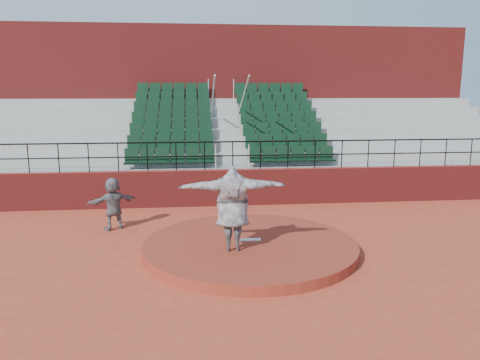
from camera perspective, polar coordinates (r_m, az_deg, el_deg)
name	(u,v)px	position (r m, az deg, el deg)	size (l,w,h in m)	color
ground	(250,251)	(12.24, 1.23, -8.68)	(90.00, 90.00, 0.00)	#A93D26
pitchers_mound	(250,247)	(12.20, 1.23, -8.13)	(5.50, 5.50, 0.25)	maroon
pitching_rubber	(249,240)	(12.29, 1.15, -7.28)	(0.60, 0.15, 0.03)	white
boundary_wall	(233,187)	(16.86, -0.88, -0.90)	(24.00, 0.30, 1.30)	maroon
wall_railing	(233,149)	(16.63, -0.90, 3.76)	(24.04, 0.05, 1.03)	black
seating_deck	(225,152)	(20.31, -1.80, 3.40)	(24.00, 5.97, 4.63)	#969691
press_box_facade	(219,101)	(24.08, -2.53, 9.61)	(24.00, 3.00, 7.10)	maroon
pitcher	(233,208)	(11.30, -0.92, -3.49)	(2.56, 0.70, 2.08)	black
fielder	(113,203)	(14.41, -15.22, -2.77)	(1.46, 0.47, 1.58)	black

